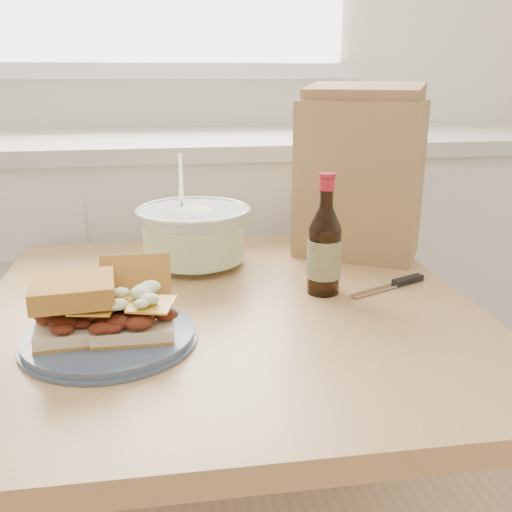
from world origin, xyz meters
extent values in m
cube|color=white|center=(0.00, 1.70, 0.45)|extent=(2.40, 0.60, 0.90)
cube|color=beige|center=(0.00, 1.70, 0.92)|extent=(2.50, 0.64, 0.04)
cube|color=tan|center=(0.07, 0.90, 0.70)|extent=(0.88, 0.88, 0.04)
cube|color=tan|center=(-0.31, 1.29, 0.34)|extent=(0.06, 0.06, 0.68)
cube|color=tan|center=(0.46, 1.28, 0.34)|extent=(0.06, 0.06, 0.68)
cylinder|color=#405068|center=(-0.13, 0.79, 0.73)|extent=(0.26, 0.26, 0.02)
cube|color=beige|center=(-0.17, 0.79, 0.75)|extent=(0.13, 0.12, 0.02)
cube|color=gold|center=(-0.17, 0.79, 0.79)|extent=(0.07, 0.07, 0.00)
cube|color=#AB742D|center=(-0.17, 0.79, 0.81)|extent=(0.13, 0.12, 0.03)
cube|color=beige|center=(-0.09, 0.78, 0.75)|extent=(0.12, 0.11, 0.02)
cube|color=gold|center=(-0.09, 0.78, 0.79)|extent=(0.07, 0.07, 0.00)
cube|color=#AB742D|center=(-0.09, 0.85, 0.78)|extent=(0.11, 0.08, 0.10)
cone|color=silver|center=(0.03, 1.14, 0.78)|extent=(0.23, 0.23, 0.12)
cylinder|color=white|center=(0.03, 1.14, 0.78)|extent=(0.21, 0.21, 0.08)
torus|color=silver|center=(0.03, 1.14, 0.84)|extent=(0.24, 0.24, 0.01)
cylinder|color=silver|center=(0.00, 1.17, 0.88)|extent=(0.01, 0.10, 0.16)
cylinder|color=black|center=(0.25, 0.93, 0.78)|extent=(0.06, 0.06, 0.12)
cone|color=black|center=(0.25, 0.93, 0.87)|extent=(0.06, 0.06, 0.04)
cylinder|color=black|center=(0.25, 0.93, 0.91)|extent=(0.02, 0.02, 0.05)
cylinder|color=#A91623|center=(0.25, 0.93, 0.93)|extent=(0.03, 0.03, 0.02)
cylinder|color=maroon|center=(0.25, 0.93, 0.94)|extent=(0.03, 0.03, 0.01)
cylinder|color=#2C391C|center=(0.25, 0.93, 0.79)|extent=(0.06, 0.06, 0.07)
cube|color=silver|center=(0.35, 0.92, 0.73)|extent=(0.12, 0.06, 0.00)
cube|color=black|center=(0.43, 0.95, 0.73)|extent=(0.07, 0.04, 0.01)
cube|color=#9C764B|center=(0.39, 1.16, 0.89)|extent=(0.31, 0.28, 0.34)
camera|label=1|loc=(-0.04, -0.02, 1.11)|focal=40.00mm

